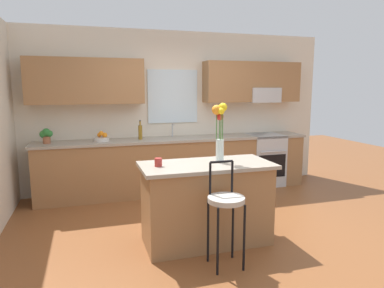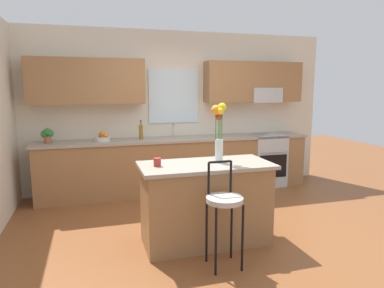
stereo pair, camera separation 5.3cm
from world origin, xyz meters
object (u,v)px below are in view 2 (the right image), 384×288
object	(u,v)px
bottle_olive_oil	(141,132)
bar_stool_near	(224,204)
potted_plant_small	(47,135)
flower_vase	(219,127)
kitchen_island	(206,203)
oven_range	(265,160)
mug_ceramic	(157,162)
fruit_bowl_oranges	(102,138)

from	to	relation	value
bottle_olive_oil	bar_stool_near	bearing A→B (deg)	-80.53
potted_plant_small	flower_vase	bearing A→B (deg)	-44.97
bar_stool_near	flower_vase	size ratio (longest dim) A/B	1.56
kitchen_island	bar_stool_near	size ratio (longest dim) A/B	1.41
oven_range	potted_plant_small	bearing A→B (deg)	179.60
oven_range	flower_vase	bearing A→B (deg)	-129.96
flower_vase	kitchen_island	bearing A→B (deg)	-173.51
bottle_olive_oil	potted_plant_small	distance (m)	1.41
mug_ceramic	potted_plant_small	xyz separation A→B (m)	(-1.30, 2.00, 0.09)
bar_stool_near	fruit_bowl_oranges	xyz separation A→B (m)	(-1.04, 2.58, 0.33)
kitchen_island	mug_ceramic	bearing A→B (deg)	178.55
flower_vase	oven_range	bearing A→B (deg)	50.04
bar_stool_near	flower_vase	xyz separation A→B (m)	(0.16, 0.58, 0.69)
oven_range	potted_plant_small	world-z (taller)	potted_plant_small
kitchen_island	mug_ceramic	distance (m)	0.74
kitchen_island	flower_vase	world-z (taller)	flower_vase
fruit_bowl_oranges	potted_plant_small	world-z (taller)	potted_plant_small
oven_range	fruit_bowl_oranges	xyz separation A→B (m)	(-2.85, 0.03, 0.51)
oven_range	mug_ceramic	world-z (taller)	mug_ceramic
mug_ceramic	potted_plant_small	world-z (taller)	potted_plant_small
flower_vase	bottle_olive_oil	distance (m)	2.10
kitchen_island	bar_stool_near	world-z (taller)	bar_stool_near
oven_range	kitchen_island	bearing A→B (deg)	-132.27
mug_ceramic	oven_range	bearing A→B (deg)	40.05
bar_stool_near	mug_ceramic	xyz separation A→B (m)	(-0.54, 0.58, 0.33)
mug_ceramic	bottle_olive_oil	distance (m)	2.00
flower_vase	mug_ceramic	size ratio (longest dim) A/B	7.40
bottle_olive_oil	flower_vase	bearing A→B (deg)	-73.62
bar_stool_near	bottle_olive_oil	xyz separation A→B (m)	(-0.43, 2.58, 0.41)
mug_ceramic	fruit_bowl_oranges	xyz separation A→B (m)	(-0.50, 2.00, 0.00)
fruit_bowl_oranges	bottle_olive_oil	bearing A→B (deg)	-0.31
bar_stool_near	oven_range	bearing A→B (deg)	54.72
kitchen_island	bottle_olive_oil	world-z (taller)	bottle_olive_oil
mug_ceramic	potted_plant_small	bearing A→B (deg)	123.03
mug_ceramic	potted_plant_small	distance (m)	2.39
flower_vase	potted_plant_small	world-z (taller)	flower_vase
oven_range	bar_stool_near	bearing A→B (deg)	-125.28
potted_plant_small	bar_stool_near	bearing A→B (deg)	-54.47
bar_stool_near	mug_ceramic	world-z (taller)	bar_stool_near
kitchen_island	mug_ceramic	xyz separation A→B (m)	(-0.54, 0.01, 0.50)
flower_vase	potted_plant_small	distance (m)	2.84
bar_stool_near	mug_ceramic	size ratio (longest dim) A/B	11.58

